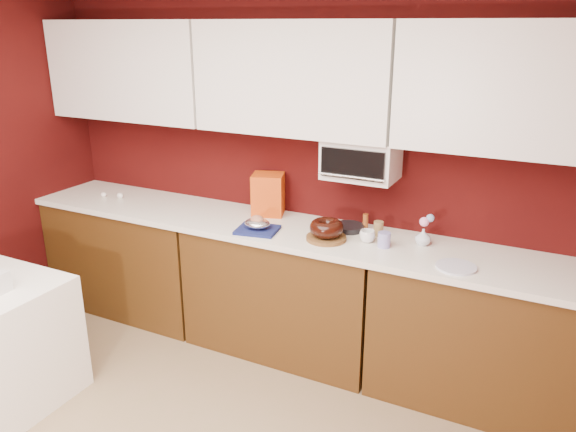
% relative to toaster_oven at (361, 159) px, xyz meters
% --- Properties ---
extents(wall_back, '(4.00, 0.02, 2.50)m').
position_rel_toaster_oven_xyz_m(wall_back, '(-0.45, 0.15, -0.12)').
color(wall_back, '#3A0907').
rests_on(wall_back, floor).
extents(base_cabinet_left, '(1.31, 0.58, 0.86)m').
position_rel_toaster_oven_xyz_m(base_cabinet_left, '(-1.78, -0.17, -0.95)').
color(base_cabinet_left, '#472A0E').
rests_on(base_cabinet_left, floor).
extents(base_cabinet_center, '(1.31, 0.58, 0.86)m').
position_rel_toaster_oven_xyz_m(base_cabinet_center, '(-0.45, -0.17, -0.95)').
color(base_cabinet_center, '#472A0E').
rests_on(base_cabinet_center, floor).
extents(base_cabinet_right, '(1.31, 0.58, 0.86)m').
position_rel_toaster_oven_xyz_m(base_cabinet_right, '(0.88, -0.17, -0.95)').
color(base_cabinet_right, '#472A0E').
rests_on(base_cabinet_right, floor).
extents(countertop, '(4.00, 0.62, 0.04)m').
position_rel_toaster_oven_xyz_m(countertop, '(-0.45, -0.17, -0.49)').
color(countertop, white).
rests_on(countertop, base_cabinet_center).
extents(upper_cabinet_left, '(1.31, 0.33, 0.70)m').
position_rel_toaster_oven_xyz_m(upper_cabinet_left, '(-1.78, -0.02, 0.48)').
color(upper_cabinet_left, white).
rests_on(upper_cabinet_left, wall_back).
extents(upper_cabinet_center, '(1.31, 0.33, 0.70)m').
position_rel_toaster_oven_xyz_m(upper_cabinet_center, '(-0.45, -0.02, 0.48)').
color(upper_cabinet_center, white).
rests_on(upper_cabinet_center, wall_back).
extents(upper_cabinet_right, '(1.31, 0.33, 0.70)m').
position_rel_toaster_oven_xyz_m(upper_cabinet_right, '(0.88, -0.02, 0.48)').
color(upper_cabinet_right, white).
rests_on(upper_cabinet_right, wall_back).
extents(toaster_oven, '(0.45, 0.30, 0.25)m').
position_rel_toaster_oven_xyz_m(toaster_oven, '(0.00, 0.00, 0.00)').
color(toaster_oven, white).
rests_on(toaster_oven, upper_cabinet_center).
extents(toaster_oven_door, '(0.40, 0.02, 0.18)m').
position_rel_toaster_oven_xyz_m(toaster_oven_door, '(0.00, -0.16, 0.00)').
color(toaster_oven_door, black).
rests_on(toaster_oven_door, toaster_oven).
extents(toaster_oven_handle, '(0.42, 0.02, 0.02)m').
position_rel_toaster_oven_xyz_m(toaster_oven_handle, '(0.00, -0.18, -0.07)').
color(toaster_oven_handle, silver).
rests_on(toaster_oven_handle, toaster_oven).
extents(cake_base, '(0.33, 0.33, 0.02)m').
position_rel_toaster_oven_xyz_m(cake_base, '(-0.12, -0.25, -0.46)').
color(cake_base, brown).
rests_on(cake_base, countertop).
extents(bundt_cake, '(0.21, 0.21, 0.09)m').
position_rel_toaster_oven_xyz_m(bundt_cake, '(-0.12, -0.25, -0.40)').
color(bundt_cake, black).
rests_on(bundt_cake, cake_base).
extents(navy_towel, '(0.30, 0.26, 0.02)m').
position_rel_toaster_oven_xyz_m(navy_towel, '(-0.58, -0.32, -0.46)').
color(navy_towel, navy).
rests_on(navy_towel, countertop).
extents(foil_ham_nest, '(0.21, 0.20, 0.06)m').
position_rel_toaster_oven_xyz_m(foil_ham_nest, '(-0.58, -0.32, -0.42)').
color(foil_ham_nest, white).
rests_on(foil_ham_nest, navy_towel).
extents(roasted_ham, '(0.11, 0.10, 0.06)m').
position_rel_toaster_oven_xyz_m(roasted_ham, '(-0.58, -0.32, -0.40)').
color(roasted_ham, '#B47052').
rests_on(roasted_ham, foil_ham_nest).
extents(pandoro_box, '(0.26, 0.25, 0.29)m').
position_rel_toaster_oven_xyz_m(pandoro_box, '(-0.68, 0.02, -0.33)').
color(pandoro_box, '#B6240C').
rests_on(pandoro_box, countertop).
extents(dark_pan, '(0.20, 0.20, 0.04)m').
position_rel_toaster_oven_xyz_m(dark_pan, '(-0.06, -0.03, -0.46)').
color(dark_pan, black).
rests_on(dark_pan, countertop).
extents(coffee_mug, '(0.11, 0.11, 0.09)m').
position_rel_toaster_oven_xyz_m(coffee_mug, '(0.12, -0.17, -0.43)').
color(coffee_mug, white).
rests_on(coffee_mug, countertop).
extents(blue_jar, '(0.08, 0.08, 0.09)m').
position_rel_toaster_oven_xyz_m(blue_jar, '(0.24, -0.21, -0.43)').
color(blue_jar, '#211B98').
rests_on(blue_jar, countertop).
extents(flower_vase, '(0.09, 0.09, 0.12)m').
position_rel_toaster_oven_xyz_m(flower_vase, '(0.44, -0.06, -0.42)').
color(flower_vase, silver).
rests_on(flower_vase, countertop).
extents(flower_pink, '(0.06, 0.06, 0.06)m').
position_rel_toaster_oven_xyz_m(flower_pink, '(0.44, -0.06, -0.33)').
color(flower_pink, '#FF93C5').
rests_on(flower_pink, flower_vase).
extents(flower_blue, '(0.05, 0.05, 0.05)m').
position_rel_toaster_oven_xyz_m(flower_blue, '(0.47, -0.04, -0.30)').
color(flower_blue, '#7C97C6').
rests_on(flower_blue, flower_vase).
extents(china_plate, '(0.24, 0.24, 0.01)m').
position_rel_toaster_oven_xyz_m(china_plate, '(0.69, -0.32, -0.47)').
color(china_plate, silver).
rests_on(china_plate, countertop).
extents(amber_bottle, '(0.05, 0.05, 0.10)m').
position_rel_toaster_oven_xyz_m(amber_bottle, '(0.03, 0.04, -0.42)').
color(amber_bottle, brown).
rests_on(amber_bottle, countertop).
extents(paper_cup, '(0.07, 0.07, 0.09)m').
position_rel_toaster_oven_xyz_m(paper_cup, '(0.14, -0.03, -0.43)').
color(paper_cup, olive).
rests_on(paper_cup, countertop).
extents(egg_left, '(0.06, 0.05, 0.04)m').
position_rel_toaster_oven_xyz_m(egg_left, '(-2.02, -0.19, -0.46)').
color(egg_left, white).
rests_on(egg_left, countertop).
extents(egg_right, '(0.07, 0.06, 0.04)m').
position_rel_toaster_oven_xyz_m(egg_right, '(-1.88, -0.16, -0.45)').
color(egg_right, white).
rests_on(egg_right, countertop).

